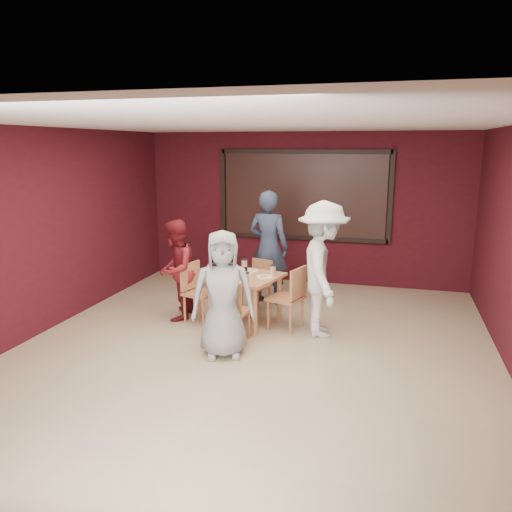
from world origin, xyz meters
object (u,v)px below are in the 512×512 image
(chair_right, at_px, (290,295))
(diner_front, at_px, (223,294))
(chair_back, at_px, (258,282))
(dining_table, at_px, (245,281))
(chair_left, at_px, (197,289))
(chair_front, at_px, (230,308))
(diner_left, at_px, (176,270))
(diner_back, at_px, (268,247))
(diner_right, at_px, (323,269))

(chair_right, bearing_deg, diner_front, -119.79)
(chair_back, bearing_deg, dining_table, -90.93)
(chair_left, distance_m, diner_front, 1.38)
(chair_front, bearing_deg, diner_left, 145.77)
(chair_right, relative_size, diner_back, 0.49)
(chair_back, distance_m, diner_left, 1.33)
(chair_right, distance_m, diner_back, 1.39)
(dining_table, height_order, chair_front, dining_table)
(dining_table, bearing_deg, chair_left, -174.90)
(chair_back, height_order, chair_left, chair_left)
(chair_front, relative_size, diner_back, 0.47)
(chair_back, xyz_separation_m, diner_front, (0.05, -1.83, 0.34))
(chair_left, relative_size, diner_front, 0.55)
(diner_left, height_order, diner_right, diner_right)
(chair_left, bearing_deg, chair_front, -43.58)
(chair_front, distance_m, diner_back, 1.93)
(diner_left, bearing_deg, chair_front, 47.92)
(chair_back, xyz_separation_m, chair_right, (0.67, -0.76, 0.07))
(chair_right, height_order, diner_back, diner_back)
(diner_back, relative_size, diner_left, 1.24)
(chair_left, height_order, diner_back, diner_back)
(chair_front, relative_size, chair_left, 0.99)
(diner_right, bearing_deg, chair_front, 107.23)
(chair_left, height_order, diner_left, diner_left)
(dining_table, xyz_separation_m, chair_left, (-0.73, -0.06, -0.15))
(chair_front, bearing_deg, dining_table, 92.33)
(chair_back, distance_m, chair_left, 1.05)
(chair_right, xyz_separation_m, diner_back, (-0.61, 1.17, 0.41))
(diner_back, bearing_deg, diner_front, 98.61)
(dining_table, xyz_separation_m, diner_back, (0.07, 1.10, 0.29))
(chair_right, distance_m, diner_right, 0.61)
(diner_front, bearing_deg, chair_front, 75.53)
(diner_left, bearing_deg, chair_back, 116.43)
(dining_table, xyz_separation_m, diner_front, (0.06, -1.15, 0.15))
(diner_front, xyz_separation_m, diner_right, (1.07, 1.03, 0.13))
(chair_left, bearing_deg, diner_back, 55.61)
(diner_left, distance_m, diner_right, 2.20)
(chair_left, bearing_deg, dining_table, 5.10)
(chair_right, height_order, diner_left, diner_left)
(chair_front, height_order, chair_left, chair_left)
(chair_front, bearing_deg, diner_front, -84.86)
(chair_right, distance_m, diner_left, 1.75)
(diner_back, relative_size, diner_right, 1.01)
(dining_table, distance_m, chair_left, 0.74)
(diner_left, bearing_deg, diner_right, 80.16)
(dining_table, distance_m, chair_right, 0.70)
(diner_back, bearing_deg, chair_left, 64.31)
(dining_table, relative_size, chair_right, 1.22)
(diner_front, bearing_deg, chair_right, 40.60)
(chair_front, bearing_deg, chair_left, 136.42)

